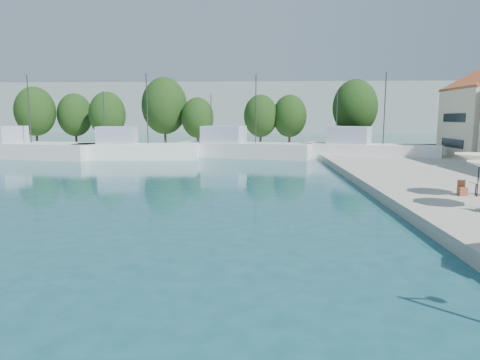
# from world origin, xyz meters

# --- Properties ---
(quay_far) EXTENTS (90.00, 16.00, 0.60)m
(quay_far) POSITION_xyz_m (-8.00, 67.00, 0.30)
(quay_far) COLOR #A5A095
(quay_far) RESTS_ON ground
(hill_west) EXTENTS (180.00, 40.00, 16.00)m
(hill_west) POSITION_xyz_m (-30.00, 160.00, 8.00)
(hill_west) COLOR gray
(hill_west) RESTS_ON ground
(hill_east) EXTENTS (140.00, 40.00, 12.00)m
(hill_east) POSITION_xyz_m (40.00, 180.00, 6.00)
(hill_east) COLOR gray
(hill_east) RESTS_ON ground
(trawler_01) EXTENTS (22.73, 10.37, 10.20)m
(trawler_01) POSITION_xyz_m (-31.31, 55.03, 1.07)
(trawler_01) COLOR silver
(trawler_01) RESTS_ON ground
(trawler_02) EXTENTS (14.37, 4.49, 10.20)m
(trawler_02) POSITION_xyz_m (-15.77, 53.09, 1.07)
(trawler_02) COLOR white
(trawler_02) RESTS_ON ground
(trawler_03) EXTENTS (16.94, 8.41, 10.20)m
(trawler_03) POSITION_xyz_m (-3.49, 56.03, 1.07)
(trawler_03) COLOR silver
(trawler_03) RESTS_ON ground
(trawler_04) EXTENTS (15.67, 9.94, 10.20)m
(trawler_04) POSITION_xyz_m (11.16, 53.88, 1.07)
(trawler_04) COLOR white
(trawler_04) RESTS_ON ground
(tree_01) EXTENTS (6.03, 6.03, 8.93)m
(tree_01) POSITION_xyz_m (-35.66, 68.99, 5.75)
(tree_01) COLOR #3F2B19
(tree_01) RESTS_ON quay_far
(tree_02) EXTENTS (5.42, 5.42, 8.03)m
(tree_02) POSITION_xyz_m (-30.48, 71.37, 5.23)
(tree_02) COLOR #3F2B19
(tree_02) RESTS_ON quay_far
(tree_03) EXTENTS (5.47, 5.47, 8.10)m
(tree_03) POSITION_xyz_m (-24.16, 68.38, 5.28)
(tree_03) COLOR #3F2B19
(tree_03) RESTS_ON quay_far
(tree_04) EXTENTS (7.06, 7.06, 10.45)m
(tree_04) POSITION_xyz_m (-15.96, 71.04, 6.63)
(tree_04) COLOR #3F2B19
(tree_04) RESTS_ON quay_far
(tree_05) EXTENTS (4.91, 4.91, 7.27)m
(tree_05) POSITION_xyz_m (-10.50, 69.14, 4.79)
(tree_05) COLOR #3F2B19
(tree_05) RESTS_ON quay_far
(tree_06) EXTENTS (5.23, 5.23, 7.74)m
(tree_06) POSITION_xyz_m (-0.93, 70.80, 5.07)
(tree_06) COLOR #3F2B19
(tree_06) RESTS_ON quay_far
(tree_07) EXTENTS (5.21, 5.21, 7.71)m
(tree_07) POSITION_xyz_m (3.55, 70.82, 5.05)
(tree_07) COLOR #3F2B19
(tree_07) RESTS_ON quay_far
(tree_08) EXTENTS (6.74, 6.74, 9.98)m
(tree_08) POSITION_xyz_m (13.38, 70.54, 6.36)
(tree_08) COLOR #3F2B19
(tree_08) RESTS_ON quay_far
(umbrella_cream) EXTENTS (2.62, 2.62, 2.30)m
(umbrella_cream) POSITION_xyz_m (10.72, 27.13, 2.65)
(umbrella_cream) COLOR black
(umbrella_cream) RESTS_ON quay_right
(cafe_table_03) EXTENTS (1.82, 0.70, 0.76)m
(cafe_table_03) POSITION_xyz_m (10.79, 27.42, 0.89)
(cafe_table_03) COLOR black
(cafe_table_03) RESTS_ON quay_right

